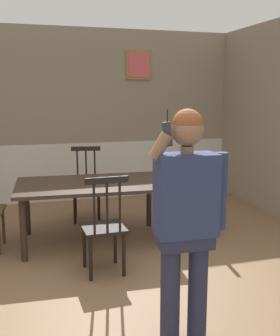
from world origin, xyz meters
The scene contains 7 objects.
ground_plane centered at (0.00, 0.00, 0.00)m, with size 7.61×7.61×0.00m, color #846042.
room_back_partition centered at (0.00, 3.46, 1.36)m, with size 5.77×0.17×2.83m.
dining_table centered at (0.07, 1.37, 0.66)m, with size 1.86×1.16×0.73m.
chair_by_doorway centered at (0.13, 2.28, 0.48)m, with size 0.48×0.48×1.03m.
chair_at_table_head centered at (1.36, 1.28, 0.46)m, with size 0.52×0.52×0.95m.
chair_opposite_corner centered at (0.02, 0.45, 0.49)m, with size 0.43×0.43×1.02m.
person_figure centered at (0.35, -0.81, 0.97)m, with size 0.58×0.25×1.68m.
Camera 1 is at (-0.71, -3.31, 1.78)m, focal length 43.26 mm.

